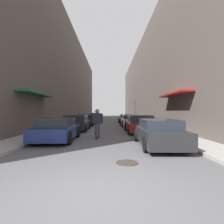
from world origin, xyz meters
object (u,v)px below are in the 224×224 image
parked_car_left_3 (90,119)px  skateboarder (97,120)px  manhole_cover (127,163)px  parked_car_left_2 (86,120)px  traffic_light (135,108)px  parked_car_right_0 (158,133)px  parked_car_right_2 (130,121)px  parked_car_left_0 (57,130)px  parked_car_left_4 (93,117)px  parked_car_right_3 (126,119)px  parked_car_left_5 (95,116)px  parked_car_right_1 (139,124)px  parked_car_left_1 (77,123)px

parked_car_left_3 → skateboarder: 14.59m
parked_car_left_3 → manhole_cover: (3.28, -19.51, -0.58)m
parked_car_left_2 → traffic_light: size_ratio=1.13×
parked_car_right_0 → parked_car_right_2: 10.94m
traffic_light → parked_car_right_0: bearing=-95.8°
parked_car_left_2 → parked_car_left_3: size_ratio=0.93×
parked_car_left_0 → skateboarder: skateboarder is taller
manhole_cover → parked_car_right_2: bearing=82.8°
parked_car_left_0 → skateboarder: (2.16, 0.83, 0.49)m
parked_car_left_4 → parked_car_right_2: (5.17, -11.57, 0.04)m
parked_car_right_3 → traffic_light: (2.44, 7.69, 1.73)m
parked_car_left_3 → traffic_light: (7.45, 7.18, 1.74)m
parked_car_left_4 → parked_car_left_2: bearing=-89.1°
parked_car_left_4 → traffic_light: traffic_light is taller
parked_car_left_2 → parked_car_left_5: parked_car_left_5 is taller
parked_car_left_4 → skateboarder: 20.22m
parked_car_left_5 → manhole_cover: bearing=-83.5°
parked_car_right_3 → skateboarder: 14.27m
parked_car_left_5 → parked_car_right_0: parked_car_left_5 is taller
parked_car_left_0 → parked_car_left_5: bearing=90.0°
parked_car_left_0 → traffic_light: (7.63, 22.46, 1.72)m
parked_car_left_0 → parked_car_left_3: 15.28m
skateboarder → traffic_light: (5.47, 21.62, 1.23)m
skateboarder → traffic_light: 22.34m
parked_car_left_5 → parked_car_right_3: bearing=-65.6°
parked_car_left_3 → parked_car_left_4: parked_car_left_3 is taller
parked_car_left_4 → parked_car_right_2: parked_car_right_2 is taller
parked_car_left_2 → parked_car_left_5: 15.70m
traffic_light → manhole_cover: bearing=-98.9°
parked_car_right_2 → manhole_cover: size_ratio=5.92×
parked_car_right_0 → parked_car_right_1: parked_car_right_1 is taller
parked_car_left_2 → parked_car_left_1: bearing=-91.1°
parked_car_left_1 → skateboarder: size_ratio=2.39×
parked_car_left_2 → parked_car_left_4: parked_car_left_2 is taller
parked_car_left_1 → parked_car_left_5: size_ratio=0.95×
parked_car_left_2 → parked_car_right_2: size_ratio=0.98×
parked_car_left_0 → manhole_cover: bearing=-50.7°
manhole_cover → parked_car_left_0: bearing=129.3°
skateboarder → parked_car_left_4: bearing=96.2°
parked_car_right_3 → manhole_cover: size_ratio=6.28×
parked_car_left_0 → parked_car_left_4: parked_car_left_0 is taller
parked_car_left_2 → traffic_light: (7.47, 12.00, 1.69)m
parked_car_right_2 → manhole_cover: (-1.71, -13.59, -0.61)m
parked_car_left_3 → parked_car_left_5: 10.88m
parked_car_left_4 → parked_car_right_3: size_ratio=0.95×
parked_car_left_4 → parked_car_right_0: (5.20, -22.50, 0.04)m
parked_car_left_2 → manhole_cover: 15.07m
parked_car_left_3 → skateboarder: size_ratio=2.44×
parked_car_left_4 → parked_car_right_1: parked_car_right_1 is taller
parked_car_left_5 → parked_car_left_3: bearing=-89.1°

